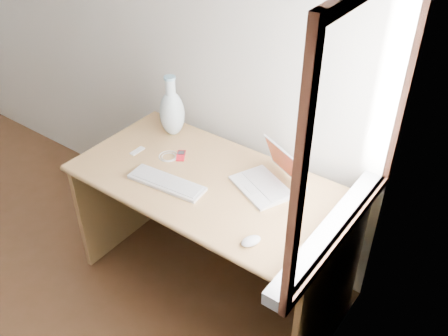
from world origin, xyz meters
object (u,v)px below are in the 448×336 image
Objects in this scene: desk at (222,205)px; vase at (172,112)px; laptop at (266,177)px; external_keyboard at (167,183)px.

desk is 0.58m from vase.
laptop is 0.49m from external_keyboard.
desk is 0.36m from external_keyboard.
external_keyboard is (-0.39, -0.29, -0.04)m from laptop.
desk is 3.99× the size of vase.
laptop reaches higher than external_keyboard.
external_keyboard is at bearing -53.17° from vase.
laptop is at bearing -7.21° from vase.
laptop is 0.99× the size of vase.
external_keyboard is at bearing -124.74° from desk.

